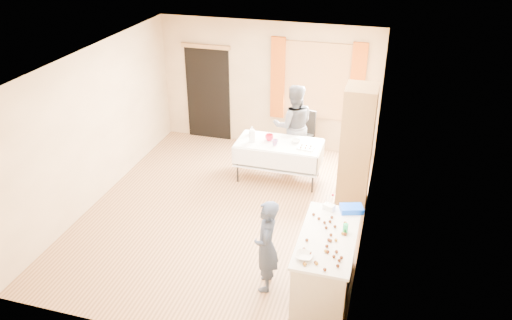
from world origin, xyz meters
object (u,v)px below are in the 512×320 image
(counter, at_px, (326,265))
(chair, at_px, (303,142))
(cabinet, at_px, (356,148))
(girl, at_px, (266,246))
(party_table, at_px, (279,157))
(woman, at_px, (293,126))

(counter, height_order, chair, chair)
(cabinet, relative_size, counter, 1.42)
(chair, bearing_deg, counter, -58.77)
(girl, bearing_deg, counter, 87.14)
(party_table, bearing_deg, girl, -79.66)
(cabinet, distance_m, party_table, 1.59)
(party_table, xyz_separation_m, woman, (0.12, 0.66, 0.37))
(cabinet, distance_m, chair, 2.08)
(woman, bearing_deg, counter, 89.96)
(counter, bearing_deg, chair, 105.36)
(counter, height_order, party_table, counter)
(party_table, relative_size, woman, 0.95)
(counter, bearing_deg, girl, -172.89)
(counter, height_order, girl, girl)
(party_table, bearing_deg, cabinet, -17.68)
(party_table, xyz_separation_m, girl, (0.53, -2.89, 0.22))
(cabinet, xyz_separation_m, party_table, (-1.40, 0.44, -0.60))
(counter, height_order, woman, woman)
(cabinet, height_order, chair, cabinet)
(cabinet, distance_m, counter, 2.43)
(cabinet, height_order, party_table, cabinet)
(chair, bearing_deg, girl, -69.83)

